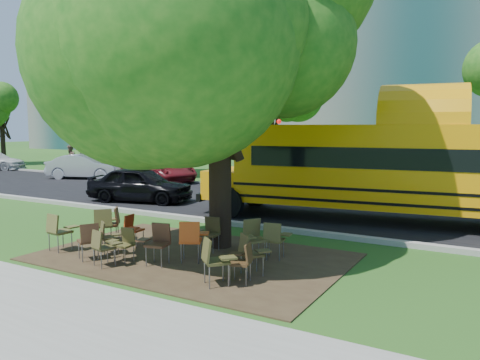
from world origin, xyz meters
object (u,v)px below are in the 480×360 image
Objects in this scene: main_tree at (219,30)px; chair_7 at (250,251)px; chair_2 at (90,237)px; chair_15 at (214,257)px; chair_5 at (157,240)px; chair_12 at (253,235)px; school_bus at (417,167)px; chair_11 at (192,237)px; chair_8 at (104,222)px; pedestrian_a at (99,161)px; chair_0 at (59,229)px; chair_1 at (108,235)px; black_car at (140,185)px; chair_10 at (132,227)px; chair_14 at (210,231)px; chair_6 at (243,259)px; chair_9 at (112,221)px; bg_car_silver at (86,167)px; chair_4 at (103,245)px; chair_3 at (124,241)px; pedestrian_b at (70,158)px; chair_13 at (275,237)px; bg_car_red at (159,169)px.

main_tree is 5.38m from chair_7.
chair_15 reaches higher than chair_2.
chair_5 is 0.99× the size of chair_12.
chair_11 is at bearing -124.79° from school_bus.
chair_11 is at bearing -50.45° from chair_8.
chair_0 is at bearing -122.53° from pedestrian_a.
chair_1 is 7.88m from black_car.
chair_1 is at bearing 0.97° from chair_10.
chair_11 reaches higher than chair_14.
chair_6 is 1.79m from chair_11.
chair_8 is 1.13× the size of chair_14.
chair_0 is (-3.14, -2.34, -4.76)m from main_tree.
chair_14 is at bearing -14.27° from chair_2.
chair_9 is at bearing -157.55° from black_car.
chair_10 is 16.54m from bg_car_silver.
chair_2 is at bearing -152.80° from bg_car_silver.
black_car reaches higher than chair_12.
chair_10 is at bearing -128.76° from chair_9.
black_car reaches higher than chair_4.
black_car is (-6.78, 5.90, 0.12)m from chair_11.
chair_7 is 4.58m from chair_9.
chair_14 is 8.21m from black_car.
chair_15 is at bearing 60.14° from chair_10.
chair_15 is (3.39, -0.61, 0.09)m from chair_1.
chair_10 is at bearing -43.44° from chair_5.
bg_car_silver is at bearing 93.59° from chair_8.
chair_5 is at bearing 54.04° from chair_4.
chair_6 is 20.36m from bg_car_silver.
chair_6 is 10.69m from black_car.
chair_2 is 8.32m from black_car.
bg_car_silver is at bearing 161.31° from school_bus.
chair_2 and chair_7 have the same top height.
chair_4 reaches higher than chair_3.
chair_0 is 0.53× the size of pedestrian_b.
chair_8 is 4.51m from chair_13.
chair_0 is at bearing -131.52° from bg_car_red.
pedestrian_b reaches higher than chair_10.
chair_4 is 2.57m from chair_14.
bg_car_red is 2.78× the size of pedestrian_b.
black_car is (-6.59, 4.41, -4.63)m from main_tree.
chair_5 is at bearing -172.08° from chair_3.
pedestrian_b reaches higher than chair_2.
chair_1 reaches higher than chair_10.
chair_9 is at bearing -160.71° from main_tree.
school_bus is at bearing 113.98° from chair_7.
chair_5 is 0.21× the size of bg_car_silver.
pedestrian_a is at bearing -45.68° from chair_3.
black_car is (-3.87, 5.67, 0.13)m from chair_8.
main_tree is 2.04× the size of bg_car_silver.
chair_14 is (1.18, 1.68, 0.05)m from chair_3.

